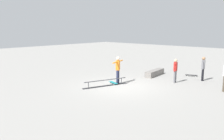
# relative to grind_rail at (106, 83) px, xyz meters

# --- Properties ---
(ground_plane) EXTENTS (60.00, 60.00, 0.00)m
(ground_plane) POSITION_rel_grind_rail_xyz_m (-0.58, 0.75, -0.16)
(ground_plane) COLOR gray
(grind_rail) EXTENTS (2.80, 1.12, 0.38)m
(grind_rail) POSITION_rel_grind_rail_xyz_m (0.00, 0.00, 0.00)
(grind_rail) COLOR black
(grind_rail) RESTS_ON ground_plane
(skate_ledge) EXTENTS (2.18, 0.71, 0.39)m
(skate_ledge) POSITION_rel_grind_rail_xyz_m (-4.49, 0.49, 0.03)
(skate_ledge) COLOR gray
(skate_ledge) RESTS_ON ground_plane
(skater_main) EXTENTS (1.29, 0.43, 1.63)m
(skater_main) POSITION_rel_grind_rail_xyz_m (-0.92, 0.13, 0.79)
(skater_main) COLOR #2D3351
(skater_main) RESTS_ON ground_plane
(skateboard_main) EXTENTS (0.46, 0.82, 0.09)m
(skateboard_main) POSITION_rel_grind_rail_xyz_m (-0.70, -0.02, -0.09)
(skateboard_main) COLOR teal
(skateboard_main) RESTS_ON ground_plane
(bystander_red_shirt) EXTENTS (0.33, 0.20, 1.47)m
(bystander_red_shirt) POSITION_rel_grind_rail_xyz_m (-3.45, 2.58, 0.67)
(bystander_red_shirt) COLOR slate
(bystander_red_shirt) RESTS_ON ground_plane
(bystander_grey_shirt) EXTENTS (0.35, 0.21, 1.53)m
(bystander_grey_shirt) POSITION_rel_grind_rail_xyz_m (-5.14, 3.62, 0.70)
(bystander_grey_shirt) COLOR black
(bystander_grey_shirt) RESTS_ON ground_plane
(loose_skateboard_black) EXTENTS (0.51, 0.81, 0.09)m
(loose_skateboard_black) POSITION_rel_grind_rail_xyz_m (-6.02, 2.50, -0.09)
(loose_skateboard_black) COLOR black
(loose_skateboard_black) RESTS_ON ground_plane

